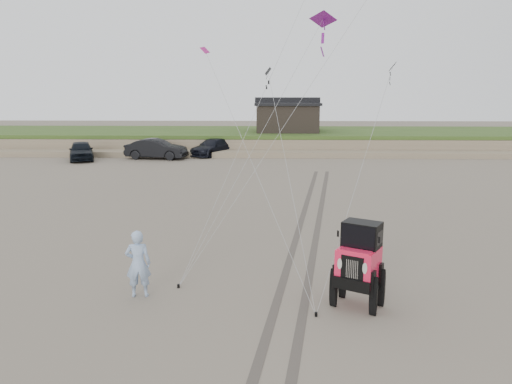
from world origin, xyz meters
TOP-DOWN VIEW (x-y plane):
  - ground at (0.00, 0.00)m, footprint 160.00×160.00m
  - dune_ridge at (0.00, 37.50)m, footprint 160.00×14.25m
  - cabin at (2.00, 37.00)m, footprint 6.40×5.40m
  - truck_a at (-15.67, 28.30)m, footprint 3.43×5.06m
  - truck_b at (-9.48, 29.18)m, footprint 5.42×2.53m
  - truck_c at (-4.86, 31.51)m, footprint 4.41×5.50m
  - jeep at (2.72, -0.16)m, footprint 4.46×5.60m
  - man at (-3.54, 0.38)m, footprint 0.79×0.58m
  - kite_flock at (2.88, 9.72)m, footprint 9.39×8.96m
  - stake_main at (-2.51, 1.02)m, footprint 0.08×0.08m
  - stake_aux at (1.52, -0.82)m, footprint 0.08×0.08m
  - tire_tracks at (2.00, 8.00)m, footprint 5.22×29.74m

SIDE VIEW (x-z plane):
  - ground at x=0.00m, z-range 0.00..0.00m
  - tire_tracks at x=2.00m, z-range 0.00..0.01m
  - stake_main at x=-2.51m, z-range 0.00..0.12m
  - stake_aux at x=1.52m, z-range 0.00..0.12m
  - truck_c at x=-4.86m, z-range 0.00..1.49m
  - truck_a at x=-15.67m, z-range 0.00..1.60m
  - dune_ridge at x=0.00m, z-range -0.04..1.68m
  - truck_b at x=-9.48m, z-range 0.00..1.72m
  - jeep at x=2.72m, z-range 0.00..1.93m
  - man at x=-3.54m, z-range 0.00..2.00m
  - cabin at x=2.00m, z-range 1.56..4.91m
  - kite_flock at x=2.88m, z-range 6.14..13.09m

